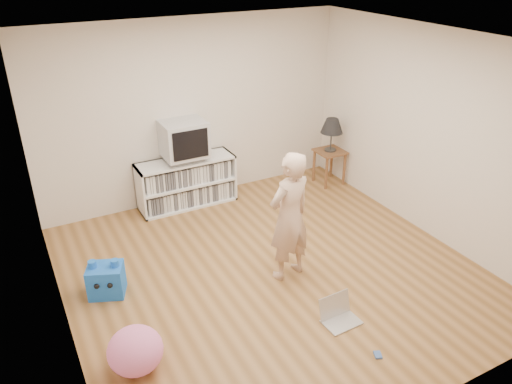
{
  "coord_description": "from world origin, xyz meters",
  "views": [
    {
      "loc": [
        -2.42,
        -4.16,
        3.45
      ],
      "look_at": [
        0.02,
        0.4,
        0.85
      ],
      "focal_mm": 35.0,
      "sensor_mm": 36.0,
      "label": 1
    }
  ],
  "objects": [
    {
      "name": "dvd_deck",
      "position": [
        -0.25,
        2.02,
        0.73
      ],
      "size": [
        0.45,
        0.35,
        0.07
      ],
      "primitive_type": "cube",
      "color": "gray",
      "rests_on": "media_unit"
    },
    {
      "name": "ceiling",
      "position": [
        0.0,
        0.0,
        2.6
      ],
      "size": [
        4.5,
        4.5,
        0.01
      ],
      "primitive_type": "cube",
      "color": "white",
      "rests_on": "walls"
    },
    {
      "name": "walls",
      "position": [
        0.0,
        0.0,
        1.3
      ],
      "size": [
        4.52,
        4.52,
        2.6
      ],
      "color": "silver",
      "rests_on": "ground"
    },
    {
      "name": "laptop",
      "position": [
        0.18,
        -1.06,
        0.07
      ],
      "size": [
        0.38,
        0.31,
        0.25
      ],
      "rotation": [
        0.0,
        0.0,
        0.04
      ],
      "color": "silver",
      "rests_on": "ground"
    },
    {
      "name": "plush_blue",
      "position": [
        -1.78,
        0.47,
        0.18
      ],
      "size": [
        0.46,
        0.41,
        0.43
      ],
      "rotation": [
        0.0,
        0.0,
        -0.39
      ],
      "color": "blue",
      "rests_on": "ground"
    },
    {
      "name": "plush_pink",
      "position": [
        -1.8,
        -0.74,
        0.21
      ],
      "size": [
        0.6,
        0.6,
        0.42
      ],
      "primitive_type": "ellipsoid",
      "rotation": [
        0.0,
        0.0,
        -0.23
      ],
      "color": "pink",
      "rests_on": "ground"
    },
    {
      "name": "ground",
      "position": [
        0.0,
        0.0,
        0.0
      ],
      "size": [
        4.5,
        4.5,
        0.0
      ],
      "primitive_type": "plane",
      "color": "brown",
      "rests_on": "ground"
    },
    {
      "name": "playing_cards",
      "position": [
        0.21,
        -1.64,
        0.01
      ],
      "size": [
        0.1,
        0.11,
        0.02
      ],
      "primitive_type": "cube",
      "rotation": [
        0.0,
        0.0,
        -0.42
      ],
      "color": "#4367B2",
      "rests_on": "ground"
    },
    {
      "name": "side_table",
      "position": [
        1.99,
        1.65,
        0.42
      ],
      "size": [
        0.42,
        0.42,
        0.55
      ],
      "color": "brown",
      "rests_on": "ground"
    },
    {
      "name": "crt_tv",
      "position": [
        -0.25,
        2.02,
        1.02
      ],
      "size": [
        0.6,
        0.53,
        0.5
      ],
      "color": "#B3B3B8",
      "rests_on": "dvd_deck"
    },
    {
      "name": "media_unit",
      "position": [
        -0.25,
        2.04,
        0.35
      ],
      "size": [
        1.4,
        0.45,
        0.7
      ],
      "color": "white",
      "rests_on": "ground"
    },
    {
      "name": "person",
      "position": [
        0.14,
        -0.15,
        0.76
      ],
      "size": [
        0.61,
        0.47,
        1.52
      ],
      "primitive_type": "imported",
      "rotation": [
        0.0,
        0.0,
        3.34
      ],
      "color": "#D1AA8F",
      "rests_on": "ground"
    },
    {
      "name": "table_lamp",
      "position": [
        1.99,
        1.65,
        0.94
      ],
      "size": [
        0.34,
        0.34,
        0.52
      ],
      "color": "#333333",
      "rests_on": "side_table"
    }
  ]
}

